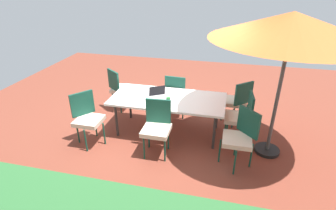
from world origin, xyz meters
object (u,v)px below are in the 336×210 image
at_px(chair_southeast, 120,87).
at_px(chair_northwest, 240,136).
at_px(laptop, 156,93).
at_px(patio_umbrella, 292,26).
at_px(chair_southwest, 238,100).
at_px(dining_table, 168,100).
at_px(chair_south, 177,93).
at_px(chair_west, 241,115).
at_px(chair_north, 157,125).
at_px(cup, 168,100).
at_px(chair_northeast, 87,116).

bearing_deg(chair_southeast, chair_northwest, -170.99).
bearing_deg(laptop, patio_umbrella, 138.93).
distance_m(chair_southwest, laptop, 1.70).
bearing_deg(dining_table, patio_umbrella, 172.69).
bearing_deg(dining_table, chair_south, -92.00).
height_order(chair_west, chair_north, same).
bearing_deg(chair_north, cup, 75.96).
bearing_deg(chair_northeast, chair_north, -52.85).
bearing_deg(chair_west, chair_southeast, -109.66).
distance_m(chair_south, chair_west, 1.53).
xyz_separation_m(chair_northwest, laptop, (1.63, -0.80, 0.25)).
distance_m(chair_south, chair_southeast, 1.34).
bearing_deg(chair_northwest, dining_table, -161.46).
relative_size(chair_northeast, laptop, 2.44).
bearing_deg(chair_southwest, patio_umbrella, 80.60).
relative_size(dining_table, chair_north, 2.22).
xyz_separation_m(chair_north, laptop, (0.23, -0.80, 0.25)).
distance_m(chair_west, chair_northwest, 0.71).
distance_m(patio_umbrella, chair_southeast, 3.75).
bearing_deg(laptop, chair_northwest, 121.75).
distance_m(chair_northwest, cup, 1.42).
bearing_deg(cup, dining_table, -75.36).
height_order(chair_southwest, chair_north, same).
bearing_deg(chair_north, laptop, 102.08).
height_order(patio_umbrella, chair_southwest, patio_umbrella).
height_order(patio_umbrella, chair_south, patio_umbrella).
xyz_separation_m(chair_west, cup, (1.33, 0.23, 0.26)).
relative_size(chair_north, laptop, 2.44).
height_order(dining_table, chair_south, chair_south).
relative_size(dining_table, chair_south, 2.22).
bearing_deg(chair_north, patio_umbrella, 9.56).
relative_size(patio_umbrella, cup, 20.51).
bearing_deg(chair_southwest, dining_table, -15.17).
xyz_separation_m(chair_southeast, chair_northwest, (-2.68, 1.45, 0.00)).
height_order(chair_southeast, chair_west, same).
relative_size(chair_southeast, chair_west, 1.00).
distance_m(chair_southwest, cup, 1.57).
xyz_separation_m(dining_table, chair_southeast, (1.32, -0.74, -0.15)).
bearing_deg(cup, laptop, -44.85).
distance_m(dining_table, chair_north, 0.73).
bearing_deg(chair_north, chair_west, 22.91).
distance_m(chair_north, chair_northwest, 1.40).
xyz_separation_m(chair_northwest, cup, (1.31, -0.48, 0.26)).
height_order(patio_umbrella, laptop, patio_umbrella).
relative_size(patio_umbrella, chair_southwest, 2.47).
distance_m(dining_table, laptop, 0.29).
distance_m(chair_northeast, chair_northwest, 2.72).
bearing_deg(chair_southeast, dining_table, -172.14).
relative_size(dining_table, chair_southeast, 2.22).
distance_m(chair_southeast, cup, 1.70).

